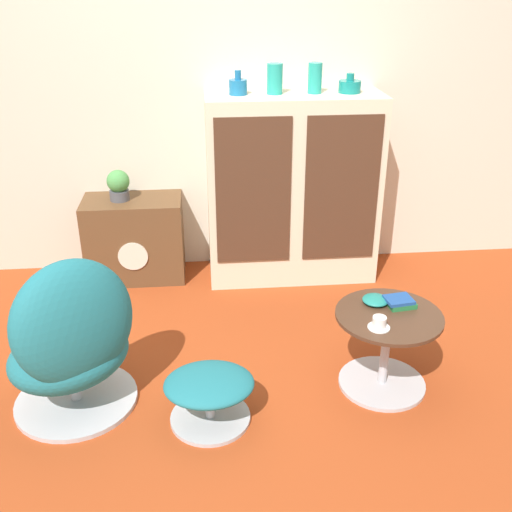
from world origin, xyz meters
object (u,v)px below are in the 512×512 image
Objects in this scene: ottoman at (209,390)px; bowl at (375,300)px; tv_console at (135,239)px; vase_leftmost at (238,86)px; coffee_table at (386,347)px; sideboard at (292,189)px; vase_inner_left at (275,79)px; vase_inner_right at (315,78)px; vase_rightmost at (350,86)px; teacup at (379,324)px; potted_plant at (118,185)px; book_stack at (400,302)px; egg_chair at (72,342)px.

bowl reaches higher than ottoman.
tv_console is 1.23m from vase_leftmost.
ottoman is at bearing -168.31° from coffee_table.
vase_inner_left is at bearing 178.22° from sideboard.
vase_rightmost is (0.22, 0.00, -0.05)m from vase_inner_right.
coffee_table is 0.24m from bowl.
tv_console reaches higher than teacup.
potted_plant is at bearing 177.72° from vase_inner_left.
vase_rightmost reaches higher than ottoman.
teacup is at bearing -86.87° from vase_inner_right.
vase_inner_left reaches higher than ottoman.
vase_rightmost is at bearing 87.48° from coffee_table.
vase_leftmost is at bearing 180.00° from vase_rightmost.
potted_plant is (-1.00, 0.04, -0.66)m from vase_inner_left.
vase_inner_right is at bearing -1.83° from potted_plant.
vase_inner_left is 1.53m from bowl.
tv_console is 3.57× the size of vase_inner_left.
coffee_table is at bearing -72.51° from vase_inner_left.
potted_plant is at bearing 177.77° from sideboard.
tv_console is at bearing 130.83° from teacup.
book_stack is (0.16, 0.19, -0.00)m from teacup.
ottoman is at bearing -160.83° from bowl.
sideboard is 1.44m from teacup.
ottoman is 0.84m from teacup.
coffee_table is 1.75m from vase_inner_left.
book_stack is 1.18× the size of bowl.
sideboard is at bearing -0.64° from vase_leftmost.
sideboard is 6.10× the size of potted_plant.
tv_console reaches higher than coffee_table.
ottoman is (0.46, -1.52, -0.11)m from tv_console.
egg_chair is 1.56× the size of coffee_table.
teacup is (0.55, -1.42, -0.84)m from vase_leftmost.
vase_inner_left reaches higher than vase_rightmost.
bowl is at bearing -84.06° from vase_inner_right.
tv_console reaches higher than ottoman.
book_stack is (0.24, -1.23, -0.88)m from vase_inner_right.
egg_chair is at bearing -96.59° from tv_console.
egg_chair is at bearing 166.46° from ottoman.
coffee_table is 1.67m from vase_rightmost.
vase_inner_left is (-0.12, 0.00, 0.70)m from sideboard.
ottoman is 0.81× the size of coffee_table.
vase_inner_right is (1.34, 1.33, 0.94)m from egg_chair.
tv_console is 1.93m from teacup.
bowl is at bearing 19.17° from ottoman.
vase_inner_left is at bearing -2.28° from potted_plant.
vase_inner_right is (-0.16, 1.30, 1.09)m from coffee_table.
book_stack is at bearing -17.71° from bowl.
sideboard is 9.38× the size of bowl.
sideboard is 1.38m from coffee_table.
vase_inner_right is (0.72, 1.48, 1.15)m from ottoman.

